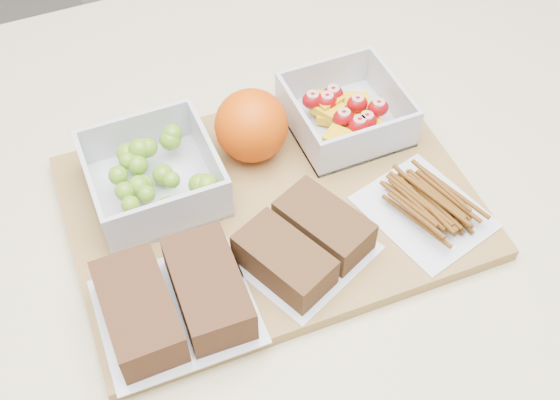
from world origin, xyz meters
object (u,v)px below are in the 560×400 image
Objects in this scene: grape_container at (154,175)px; sandwich_bag_center at (304,243)px; sandwich_bag_left at (174,300)px; cutting_board at (272,207)px; fruit_container at (345,114)px; pretzel_bag at (426,204)px; orange at (251,126)px.

grape_container is 0.18m from sandwich_bag_center.
sandwich_bag_left is at bearing -99.69° from grape_container.
cutting_board is 3.40× the size of fruit_container.
fruit_container is at bearing 32.19° from sandwich_bag_left.
fruit_container is at bearing 98.37° from pretzel_bag.
cutting_board is 0.16m from pretzel_bag.
sandwich_bag_center is at bearing -51.19° from grape_container.
fruit_container is 0.30m from sandwich_bag_left.
fruit_container is 0.11m from orange.
orange is at bearing 5.93° from grape_container.
pretzel_bag is at bearing -48.48° from orange.
grape_container is at bearing -174.07° from orange.
orange is 0.55× the size of sandwich_bag_left.
grape_container is at bearing 150.77° from pretzel_bag.
pretzel_bag is at bearing -29.23° from grape_container.
pretzel_bag is (0.14, -0.00, -0.00)m from sandwich_bag_center.
orange is (0.01, 0.08, 0.05)m from cutting_board.
sandwich_bag_center is (0.11, -0.14, -0.00)m from grape_container.
sandwich_bag_center is at bearing -85.15° from cutting_board.
sandwich_bag_left reaches higher than cutting_board.
fruit_container is 0.78× the size of sandwich_bag_center.
grape_container is 0.15m from sandwich_bag_left.
orange reaches higher than pretzel_bag.
sandwich_bag_center is at bearing 179.59° from pretzel_bag.
orange reaches higher than cutting_board.
pretzel_bag is at bearing 2.69° from sandwich_bag_left.
orange is at bearing 131.52° from pretzel_bag.
sandwich_bag_center is 1.06× the size of pretzel_bag.
sandwich_bag_left reaches higher than pretzel_bag.
grape_container is (-0.11, 0.06, 0.03)m from cutting_board.
fruit_container is (0.12, 0.07, 0.03)m from cutting_board.
cutting_board is 2.82× the size of pretzel_bag.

